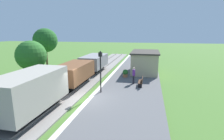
# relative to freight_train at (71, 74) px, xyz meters

# --- Properties ---
(ground_plane) EXTENTS (160.00, 160.00, 0.00)m
(ground_plane) POSITION_rel_freight_train_xyz_m (2.40, -2.67, -1.51)
(ground_plane) COLOR #47702D
(platform_slab) EXTENTS (6.00, 60.00, 0.25)m
(platform_slab) POSITION_rel_freight_train_xyz_m (5.60, -2.67, -1.38)
(platform_slab) COLOR #565659
(platform_slab) RESTS_ON ground
(platform_edge_stripe) EXTENTS (0.36, 60.00, 0.01)m
(platform_edge_stripe) POSITION_rel_freight_train_xyz_m (2.80, -2.67, -1.25)
(platform_edge_stripe) COLOR silver
(platform_edge_stripe) RESTS_ON platform_slab
(track_ballast) EXTENTS (3.80, 60.00, 0.12)m
(track_ballast) POSITION_rel_freight_train_xyz_m (-0.00, -2.67, -1.45)
(track_ballast) COLOR gray
(track_ballast) RESTS_ON ground
(rail_near) EXTENTS (0.07, 60.00, 0.14)m
(rail_near) POSITION_rel_freight_train_xyz_m (0.72, -2.67, -1.32)
(rail_near) COLOR slate
(rail_near) RESTS_ON track_ballast
(rail_far) EXTENTS (0.07, 60.00, 0.14)m
(rail_far) POSITION_rel_freight_train_xyz_m (-0.72, -2.67, -1.32)
(rail_far) COLOR slate
(rail_far) RESTS_ON track_ballast
(freight_train) EXTENTS (2.50, 19.40, 2.72)m
(freight_train) POSITION_rel_freight_train_xyz_m (0.00, 0.00, 0.00)
(freight_train) COLOR gray
(freight_train) RESTS_ON rail_near
(station_hut) EXTENTS (3.50, 5.80, 2.78)m
(station_hut) POSITION_rel_freight_train_xyz_m (6.80, 7.81, 0.15)
(station_hut) COLOR tan
(station_hut) RESTS_ON platform_slab
(bench_near_hut) EXTENTS (0.42, 1.50, 0.91)m
(bench_near_hut) POSITION_rel_freight_train_xyz_m (6.67, 1.52, -0.78)
(bench_near_hut) COLOR #422819
(bench_near_hut) RESTS_ON platform_slab
(person_waiting) EXTENTS (0.33, 0.43, 1.71)m
(person_waiting) POSITION_rel_freight_train_xyz_m (5.85, 2.18, -0.32)
(person_waiting) COLOR black
(person_waiting) RESTS_ON platform_slab
(potted_planter) EXTENTS (0.64, 0.64, 0.92)m
(potted_planter) POSITION_rel_freight_train_xyz_m (4.65, 4.66, -0.78)
(potted_planter) COLOR #9E6642
(potted_planter) RESTS_ON platform_slab
(lamp_post_near) EXTENTS (0.28, 0.28, 3.70)m
(lamp_post_near) POSITION_rel_freight_train_xyz_m (3.28, -1.11, 1.30)
(lamp_post_near) COLOR black
(lamp_post_near) RESTS_ON platform_slab
(tree_trackside_mid) EXTENTS (3.21, 3.21, 4.62)m
(tree_trackside_mid) POSITION_rel_freight_train_xyz_m (-5.07, 1.04, 1.50)
(tree_trackside_mid) COLOR #4C3823
(tree_trackside_mid) RESTS_ON ground
(tree_trackside_far) EXTENTS (3.53, 3.53, 6.05)m
(tree_trackside_far) POSITION_rel_freight_train_xyz_m (-7.83, 8.06, 2.76)
(tree_trackside_far) COLOR #4C3823
(tree_trackside_far) RESTS_ON ground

